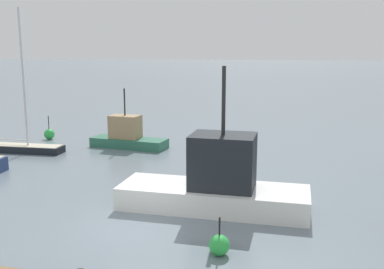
{
  "coord_description": "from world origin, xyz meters",
  "views": [
    {
      "loc": [
        5.53,
        -15.01,
        6.71
      ],
      "look_at": [
        0.0,
        10.29,
        1.72
      ],
      "focal_mm": 41.03,
      "sensor_mm": 36.0,
      "label": 1
    }
  ],
  "objects_px": {
    "channel_buoy_0": "(49,134)",
    "channel_buoy_1": "(219,245)",
    "sailboat_2": "(22,145)",
    "fishing_boat_1": "(217,184)",
    "fishing_boat_0": "(128,136)"
  },
  "relations": [
    {
      "from": "fishing_boat_1",
      "to": "channel_buoy_0",
      "type": "relative_size",
      "value": 4.52
    },
    {
      "from": "fishing_boat_0",
      "to": "channel_buoy_0",
      "type": "distance_m",
      "value": 7.01
    },
    {
      "from": "sailboat_2",
      "to": "fishing_boat_0",
      "type": "relative_size",
      "value": 1.69
    },
    {
      "from": "channel_buoy_0",
      "to": "channel_buoy_1",
      "type": "height_order",
      "value": "channel_buoy_0"
    },
    {
      "from": "fishing_boat_1",
      "to": "sailboat_2",
      "type": "bearing_deg",
      "value": 153.0
    },
    {
      "from": "fishing_boat_1",
      "to": "channel_buoy_0",
      "type": "xyz_separation_m",
      "value": [
        -14.9,
        12.07,
        -0.7
      ]
    },
    {
      "from": "fishing_boat_1",
      "to": "channel_buoy_1",
      "type": "distance_m",
      "value": 4.41
    },
    {
      "from": "channel_buoy_0",
      "to": "fishing_boat_1",
      "type": "bearing_deg",
      "value": -39.02
    },
    {
      "from": "sailboat_2",
      "to": "channel_buoy_0",
      "type": "height_order",
      "value": "sailboat_2"
    },
    {
      "from": "channel_buoy_0",
      "to": "channel_buoy_1",
      "type": "distance_m",
      "value": 22.65
    },
    {
      "from": "sailboat_2",
      "to": "fishing_boat_1",
      "type": "relative_size",
      "value": 1.15
    },
    {
      "from": "fishing_boat_1",
      "to": "channel_buoy_0",
      "type": "distance_m",
      "value": 19.19
    },
    {
      "from": "fishing_boat_0",
      "to": "channel_buoy_1",
      "type": "bearing_deg",
      "value": 128.05
    },
    {
      "from": "fishing_boat_0",
      "to": "channel_buoy_1",
      "type": "xyz_separation_m",
      "value": [
        8.82,
        -14.96,
        -0.45
      ]
    },
    {
      "from": "fishing_boat_0",
      "to": "fishing_boat_1",
      "type": "distance_m",
      "value": 13.37
    }
  ]
}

